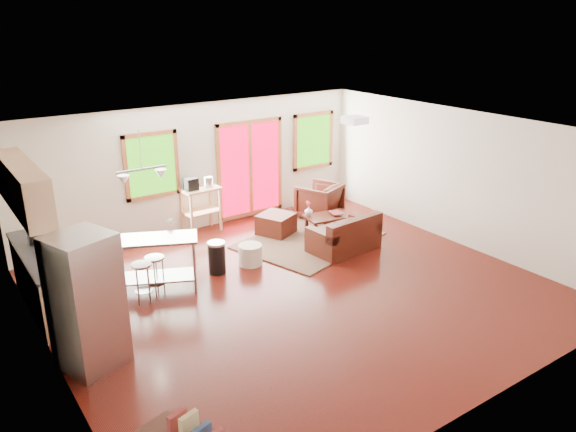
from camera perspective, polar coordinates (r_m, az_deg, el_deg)
floor at (r=9.23m, az=1.07°, el=-7.60°), size 7.50×7.00×0.02m
ceiling at (r=8.35m, az=1.19°, el=8.55°), size 7.50×7.00×0.02m
back_wall at (r=11.60m, az=-9.10°, el=4.91°), size 7.50×0.02×2.60m
left_wall at (r=7.33m, az=-23.58°, el=-5.63°), size 0.02×7.00×2.60m
right_wall at (r=11.23m, az=16.92°, el=3.78°), size 0.02×7.00×2.60m
front_wall at (r=6.45m, az=19.92°, el=-8.67°), size 7.50×0.02×2.60m
window_left at (r=11.13m, az=-13.68°, el=5.01°), size 1.10×0.05×1.30m
french_doors at (r=12.16m, az=-3.85°, el=4.83°), size 1.60×0.05×2.10m
window_right at (r=12.99m, az=2.59°, el=7.65°), size 1.10×0.05×1.30m
rug at (r=11.15m, az=2.17°, el=-2.47°), size 3.03×2.62×0.03m
loveseat at (r=10.66m, az=5.82°, el=-2.10°), size 1.38×0.86×0.71m
coffee_table at (r=11.49m, az=4.10°, el=-0.18°), size 1.01×0.71×0.37m
armchair at (r=12.29m, az=3.20°, el=1.72°), size 1.05×1.02×0.85m
ottoman at (r=11.41m, az=-1.21°, el=-0.83°), size 0.84×0.84×0.42m
pouf at (r=10.08m, az=-3.86°, el=-3.94°), size 0.52×0.52×0.37m
vase at (r=11.36m, az=2.11°, el=0.64°), size 0.20×0.20×0.29m
book at (r=11.41m, az=4.46°, el=0.88°), size 0.22×0.08×0.29m
cabinets at (r=9.07m, az=-23.88°, el=-3.42°), size 0.64×2.24×2.30m
refrigerator at (r=7.44m, az=-19.74°, el=-8.22°), size 0.90×0.89×1.78m
island at (r=9.21m, az=-13.65°, el=-3.86°), size 1.56×1.14×0.92m
cup at (r=9.52m, az=-11.91°, el=-0.49°), size 0.13×0.11×0.11m
bar_stool_a at (r=8.94m, az=-14.60°, el=-5.70°), size 0.38×0.38×0.65m
bar_stool_b at (r=9.14m, az=-13.35°, el=-5.02°), size 0.38×0.38×0.65m
trash_can at (r=9.78m, az=-7.25°, el=-4.18°), size 0.35×0.35×0.57m
kitchen_cart at (r=11.48m, az=-8.99°, el=2.18°), size 0.80×0.54×1.18m
ceiling_flush at (r=9.81m, az=6.79°, el=9.65°), size 0.35×0.35×0.12m
pendant_light at (r=8.95m, az=-14.57°, el=3.99°), size 0.80×0.18×0.79m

